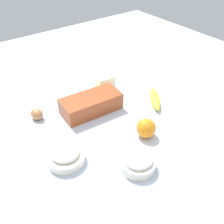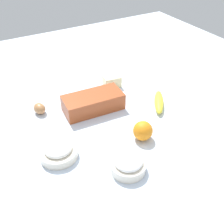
{
  "view_description": "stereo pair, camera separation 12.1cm",
  "coord_description": "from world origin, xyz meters",
  "px_view_note": "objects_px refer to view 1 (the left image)",
  "views": [
    {
      "loc": [
        -0.58,
        -0.77,
        0.77
      ],
      "look_at": [
        0.0,
        0.0,
        0.04
      ],
      "focal_mm": 42.99,
      "sensor_mm": 36.0,
      "label": 1
    },
    {
      "loc": [
        -0.48,
        -0.84,
        0.77
      ],
      "look_at": [
        0.0,
        0.0,
        0.04
      ],
      "focal_mm": 42.99,
      "sensor_mm": 36.0,
      "label": 2
    }
  ],
  "objects_px": {
    "loaf_pan": "(91,104)",
    "egg_near_butter": "(37,114)",
    "orange_fruit": "(146,128)",
    "sugar_bowl": "(138,162)",
    "butter_block": "(105,82)",
    "banana": "(155,99)",
    "flour_bowl": "(66,156)"
  },
  "relations": [
    {
      "from": "sugar_bowl",
      "to": "orange_fruit",
      "type": "distance_m",
      "value": 0.18
    },
    {
      "from": "orange_fruit",
      "to": "egg_near_butter",
      "type": "xyz_separation_m",
      "value": [
        -0.32,
        0.39,
        -0.02
      ]
    },
    {
      "from": "butter_block",
      "to": "egg_near_butter",
      "type": "height_order",
      "value": "butter_block"
    },
    {
      "from": "flour_bowl",
      "to": "egg_near_butter",
      "type": "bearing_deg",
      "value": 85.85
    },
    {
      "from": "flour_bowl",
      "to": "banana",
      "type": "xyz_separation_m",
      "value": [
        0.55,
        0.08,
        -0.01
      ]
    },
    {
      "from": "sugar_bowl",
      "to": "egg_near_butter",
      "type": "xyz_separation_m",
      "value": [
        -0.17,
        0.5,
        -0.01
      ]
    },
    {
      "from": "loaf_pan",
      "to": "butter_block",
      "type": "bearing_deg",
      "value": 41.72
    },
    {
      "from": "flour_bowl",
      "to": "sugar_bowl",
      "type": "height_order",
      "value": "sugar_bowl"
    },
    {
      "from": "banana",
      "to": "egg_near_butter",
      "type": "xyz_separation_m",
      "value": [
        -0.52,
        0.23,
        0.01
      ]
    },
    {
      "from": "orange_fruit",
      "to": "egg_near_butter",
      "type": "relative_size",
      "value": 1.23
    },
    {
      "from": "loaf_pan",
      "to": "egg_near_butter",
      "type": "distance_m",
      "value": 0.25
    },
    {
      "from": "banana",
      "to": "egg_near_butter",
      "type": "relative_size",
      "value": 2.84
    },
    {
      "from": "sugar_bowl",
      "to": "banana",
      "type": "bearing_deg",
      "value": 37.71
    },
    {
      "from": "egg_near_butter",
      "to": "orange_fruit",
      "type": "bearing_deg",
      "value": -50.46
    },
    {
      "from": "loaf_pan",
      "to": "butter_block",
      "type": "height_order",
      "value": "loaf_pan"
    },
    {
      "from": "loaf_pan",
      "to": "orange_fruit",
      "type": "relative_size",
      "value": 3.5
    },
    {
      "from": "loaf_pan",
      "to": "sugar_bowl",
      "type": "bearing_deg",
      "value": -94.08
    },
    {
      "from": "loaf_pan",
      "to": "egg_near_butter",
      "type": "height_order",
      "value": "loaf_pan"
    },
    {
      "from": "sugar_bowl",
      "to": "egg_near_butter",
      "type": "distance_m",
      "value": 0.53
    },
    {
      "from": "loaf_pan",
      "to": "sugar_bowl",
      "type": "height_order",
      "value": "loaf_pan"
    },
    {
      "from": "orange_fruit",
      "to": "butter_block",
      "type": "xyz_separation_m",
      "value": [
        0.1,
        0.43,
        -0.01
      ]
    },
    {
      "from": "flour_bowl",
      "to": "banana",
      "type": "bearing_deg",
      "value": 8.43
    },
    {
      "from": "butter_block",
      "to": "sugar_bowl",
      "type": "bearing_deg",
      "value": -113.93
    },
    {
      "from": "flour_bowl",
      "to": "butter_block",
      "type": "distance_m",
      "value": 0.56
    },
    {
      "from": "flour_bowl",
      "to": "egg_near_butter",
      "type": "relative_size",
      "value": 2.2
    },
    {
      "from": "sugar_bowl",
      "to": "banana",
      "type": "relative_size",
      "value": 0.69
    },
    {
      "from": "banana",
      "to": "butter_block",
      "type": "height_order",
      "value": "butter_block"
    },
    {
      "from": "orange_fruit",
      "to": "butter_block",
      "type": "distance_m",
      "value": 0.44
    },
    {
      "from": "loaf_pan",
      "to": "banana",
      "type": "xyz_separation_m",
      "value": [
        0.29,
        -0.13,
        -0.02
      ]
    },
    {
      "from": "loaf_pan",
      "to": "butter_block",
      "type": "relative_size",
      "value": 3.21
    },
    {
      "from": "loaf_pan",
      "to": "egg_near_butter",
      "type": "relative_size",
      "value": 4.32
    },
    {
      "from": "flour_bowl",
      "to": "orange_fruit",
      "type": "bearing_deg",
      "value": -12.56
    }
  ]
}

